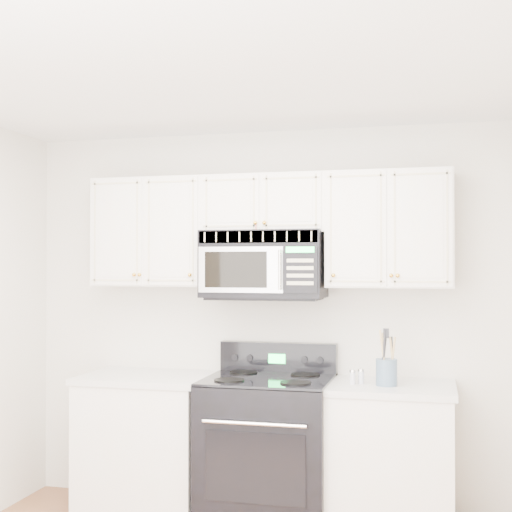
% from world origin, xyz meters
% --- Properties ---
extents(room, '(3.51, 3.51, 2.61)m').
position_xyz_m(room, '(0.00, 0.00, 1.30)').
color(room, brown).
rests_on(room, ground).
extents(base_cabinet_left, '(0.86, 0.65, 0.92)m').
position_xyz_m(base_cabinet_left, '(-0.80, 1.44, 0.43)').
color(base_cabinet_left, silver).
rests_on(base_cabinet_left, ground).
extents(base_cabinet_right, '(0.86, 0.65, 0.92)m').
position_xyz_m(base_cabinet_right, '(0.80, 1.44, 0.43)').
color(base_cabinet_right, silver).
rests_on(base_cabinet_right, ground).
extents(range, '(0.81, 0.73, 1.13)m').
position_xyz_m(range, '(0.06, 1.41, 0.48)').
color(range, black).
rests_on(range, ground).
extents(upper_cabinets, '(2.44, 0.37, 0.75)m').
position_xyz_m(upper_cabinets, '(-0.00, 1.58, 1.93)').
color(upper_cabinets, silver).
rests_on(upper_cabinets, ground).
extents(microwave, '(0.81, 0.45, 0.45)m').
position_xyz_m(microwave, '(-0.01, 1.54, 1.67)').
color(microwave, black).
rests_on(microwave, ground).
extents(utensil_crock, '(0.13, 0.13, 0.35)m').
position_xyz_m(utensil_crock, '(0.81, 1.38, 1.01)').
color(utensil_crock, slate).
rests_on(utensil_crock, base_cabinet_right).
extents(shaker_salt, '(0.04, 0.04, 0.09)m').
position_xyz_m(shaker_salt, '(0.60, 1.38, 0.97)').
color(shaker_salt, '#B5B8C8').
rests_on(shaker_salt, base_cabinet_right).
extents(shaker_pepper, '(0.04, 0.04, 0.09)m').
position_xyz_m(shaker_pepper, '(0.65, 1.42, 0.97)').
color(shaker_pepper, '#B5B8C8').
rests_on(shaker_pepper, base_cabinet_right).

